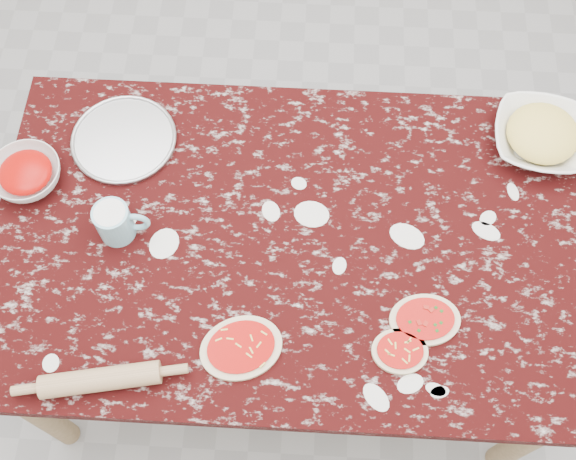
# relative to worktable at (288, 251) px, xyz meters

# --- Properties ---
(ground) EXTENTS (4.00, 4.00, 0.00)m
(ground) POSITION_rel_worktable_xyz_m (0.00, 0.00, -0.67)
(ground) COLOR gray
(worktable) EXTENTS (1.60, 1.00, 0.75)m
(worktable) POSITION_rel_worktable_xyz_m (0.00, 0.00, 0.00)
(worktable) COLOR black
(worktable) RESTS_ON ground
(pizza_tray) EXTENTS (0.36, 0.36, 0.01)m
(pizza_tray) POSITION_rel_worktable_xyz_m (-0.49, 0.28, 0.09)
(pizza_tray) COLOR #B2B2B7
(pizza_tray) RESTS_ON worktable
(sauce_bowl) EXTENTS (0.26, 0.26, 0.06)m
(sauce_bowl) POSITION_rel_worktable_xyz_m (-0.73, 0.14, 0.11)
(sauce_bowl) COLOR white
(sauce_bowl) RESTS_ON worktable
(cheese_bowl) EXTENTS (0.30, 0.30, 0.07)m
(cheese_bowl) POSITION_rel_worktable_xyz_m (0.70, 0.34, 0.12)
(cheese_bowl) COLOR white
(cheese_bowl) RESTS_ON worktable
(flour_mug) EXTENTS (0.14, 0.10, 0.11)m
(flour_mug) POSITION_rel_worktable_xyz_m (-0.45, -0.01, 0.14)
(flour_mug) COLOR #7BB7CB
(flour_mug) RESTS_ON worktable
(pizza_left) EXTENTS (0.25, 0.22, 0.02)m
(pizza_left) POSITION_rel_worktable_xyz_m (-0.10, -0.31, 0.09)
(pizza_left) COLOR beige
(pizza_left) RESTS_ON worktable
(pizza_mid) EXTENTS (0.14, 0.12, 0.02)m
(pizza_mid) POSITION_rel_worktable_xyz_m (0.29, -0.30, 0.09)
(pizza_mid) COLOR beige
(pizza_mid) RESTS_ON worktable
(pizza_right) EXTENTS (0.20, 0.16, 0.02)m
(pizza_right) POSITION_rel_worktable_xyz_m (0.36, -0.21, 0.09)
(pizza_right) COLOR beige
(pizza_right) RESTS_ON worktable
(rolling_pin) EXTENTS (0.29, 0.11, 0.06)m
(rolling_pin) POSITION_rel_worktable_xyz_m (-0.43, -0.42, 0.11)
(rolling_pin) COLOR tan
(rolling_pin) RESTS_ON worktable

